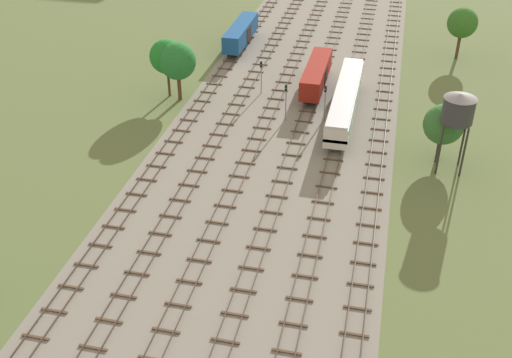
# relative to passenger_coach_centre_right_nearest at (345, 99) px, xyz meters

# --- Properties ---
(ground_plane) EXTENTS (480.00, 480.00, 0.00)m
(ground_plane) POSITION_rel_passenger_coach_centre_right_nearest_xyz_m (-7.44, 0.91, -2.61)
(ground_plane) COLOR #5B6B3D
(ballast_bed) EXTENTS (28.81, 176.00, 0.01)m
(ballast_bed) POSITION_rel_passenger_coach_centre_right_nearest_xyz_m (-7.44, 0.91, -2.61)
(ballast_bed) COLOR gray
(ballast_bed) RESTS_ON ground
(track_far_left) EXTENTS (2.40, 126.00, 0.29)m
(track_far_left) POSITION_rel_passenger_coach_centre_right_nearest_xyz_m (-19.85, 1.91, -2.48)
(track_far_left) COLOR #47382D
(track_far_left) RESTS_ON ground
(track_left) EXTENTS (2.40, 126.00, 0.29)m
(track_left) POSITION_rel_passenger_coach_centre_right_nearest_xyz_m (-14.88, 1.91, -2.48)
(track_left) COLOR #47382D
(track_left) RESTS_ON ground
(track_centre_left) EXTENTS (2.40, 126.00, 0.29)m
(track_centre_left) POSITION_rel_passenger_coach_centre_right_nearest_xyz_m (-9.92, 1.91, -2.48)
(track_centre_left) COLOR #47382D
(track_centre_left) RESTS_ON ground
(track_centre) EXTENTS (2.40, 126.00, 0.29)m
(track_centre) POSITION_rel_passenger_coach_centre_right_nearest_xyz_m (-4.96, 1.91, -2.48)
(track_centre) COLOR #47382D
(track_centre) RESTS_ON ground
(track_centre_right) EXTENTS (2.40, 126.00, 0.29)m
(track_centre_right) POSITION_rel_passenger_coach_centre_right_nearest_xyz_m (-0.00, 1.91, -2.48)
(track_centre_right) COLOR #47382D
(track_centre_right) RESTS_ON ground
(track_right) EXTENTS (2.40, 126.00, 0.29)m
(track_right) POSITION_rel_passenger_coach_centre_right_nearest_xyz_m (4.96, 1.91, -2.48)
(track_right) COLOR #47382D
(track_right) RESTS_ON ground
(passenger_coach_centre_right_nearest) EXTENTS (2.96, 22.00, 3.80)m
(passenger_coach_centre_right_nearest) POSITION_rel_passenger_coach_centre_right_nearest_xyz_m (0.00, 0.00, 0.00)
(passenger_coach_centre_right_nearest) COLOR beige
(passenger_coach_centre_right_nearest) RESTS_ON ground
(freight_boxcar_centre_near) EXTENTS (2.87, 14.00, 3.60)m
(freight_boxcar_centre_near) POSITION_rel_passenger_coach_centre_right_nearest_xyz_m (-4.95, 7.99, -0.16)
(freight_boxcar_centre_near) COLOR maroon
(freight_boxcar_centre_near) RESTS_ON ground
(freight_boxcar_far_left_mid) EXTENTS (2.87, 14.00, 3.60)m
(freight_boxcar_far_left_mid) POSITION_rel_passenger_coach_centre_right_nearest_xyz_m (-19.84, 22.62, -0.16)
(freight_boxcar_far_left_mid) COLOR #194C8C
(freight_boxcar_far_left_mid) RESTS_ON ground
(water_tower) EXTENTS (3.63, 3.63, 9.45)m
(water_tower) POSITION_rel_passenger_coach_centre_right_nearest_xyz_m (13.02, -10.60, 5.01)
(water_tower) COLOR #2D2826
(water_tower) RESTS_ON ground
(signal_post_nearest) EXTENTS (0.28, 0.47, 5.18)m
(signal_post_nearest) POSITION_rel_passenger_coach_centre_right_nearest_xyz_m (-7.44, -2.67, 0.69)
(signal_post_nearest) COLOR gray
(signal_post_nearest) RESTS_ON ground
(signal_post_near) EXTENTS (0.28, 0.47, 5.05)m
(signal_post_near) POSITION_rel_passenger_coach_centre_right_nearest_xyz_m (-2.48, -1.55, 0.61)
(signal_post_near) COLOR gray
(signal_post_near) RESTS_ON ground
(signal_post_mid) EXTENTS (0.28, 0.47, 4.93)m
(signal_post_mid) POSITION_rel_passenger_coach_centre_right_nearest_xyz_m (-12.40, 4.94, 0.54)
(signal_post_mid) COLOR gray
(signal_post_mid) RESTS_ON ground
(lineside_tree_1) EXTENTS (5.11, 5.11, 8.31)m
(lineside_tree_1) POSITION_rel_passenger_coach_centre_right_nearest_xyz_m (-23.07, 0.29, 3.10)
(lineside_tree_1) COLOR #4C331E
(lineside_tree_1) RESTS_ON ground
(lineside_tree_2) EXTENTS (4.70, 4.70, 6.88)m
(lineside_tree_2) POSITION_rel_passenger_coach_centre_right_nearest_xyz_m (12.02, -8.32, 1.90)
(lineside_tree_2) COLOR #4C331E
(lineside_tree_2) RESTS_ON ground
(lineside_tree_3) EXTENTS (4.74, 4.74, 8.29)m
(lineside_tree_3) POSITION_rel_passenger_coach_centre_right_nearest_xyz_m (-24.92, 1.15, 3.29)
(lineside_tree_3) COLOR #4C331E
(lineside_tree_3) RESTS_ON ground
(lineside_tree_4) EXTENTS (4.75, 4.75, 8.30)m
(lineside_tree_4) POSITION_rel_passenger_coach_centre_right_nearest_xyz_m (15.56, 25.23, 3.27)
(lineside_tree_4) COLOR #4C331E
(lineside_tree_4) RESTS_ON ground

